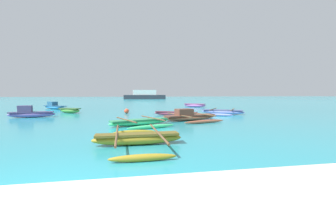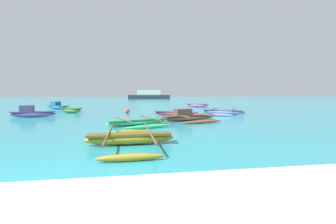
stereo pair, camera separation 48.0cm
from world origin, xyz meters
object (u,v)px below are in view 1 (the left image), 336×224
Objects in this scene: moored_boat_0 at (140,122)px; moored_boat_4 at (138,139)px; moored_boat_2 at (189,117)px; moored_boat_3 at (70,110)px; moored_boat_1 at (176,113)px; moored_boat_7 at (195,105)px; moored_boat_6 at (30,113)px; moored_boat_5 at (223,112)px; distant_ferry at (145,95)px; mooring_buoy_0 at (127,111)px; moored_boat_8 at (54,106)px.

moored_boat_4 reaches higher than moored_boat_0.
moored_boat_3 is (-9.16, 7.48, -0.01)m from moored_boat_2.
moored_boat_1 is 12.04m from moored_boat_7.
moored_boat_5 is at bearing -7.10° from moored_boat_6.
moored_boat_1 is 0.82× the size of moored_boat_4.
moored_boat_2 is 0.31× the size of distant_ferry.
moored_boat_2 reaches higher than moored_boat_3.
moored_boat_3 is at bearing -102.38° from distant_ferry.
moored_boat_6 is (-11.08, 3.93, 0.06)m from moored_boat_2.
moored_boat_3 is 0.70× the size of moored_boat_6.
moored_boat_6 reaches higher than moored_boat_4.
moored_boat_2 is at bearing 58.99° from moored_boat_4.
mooring_buoy_0 is at bearing -99.82° from moored_boat_7.
moored_boat_6 is at bearing 144.48° from moored_boat_2.
moored_boat_0 is at bearing -24.29° from moored_boat_3.
moored_boat_1 is 0.86× the size of moored_boat_2.
moored_boat_5 is at bearing 10.14° from moored_boat_8.
moored_boat_3 is 0.81× the size of moored_boat_7.
distant_ferry is (13.73, 42.99, 0.86)m from moored_boat_8.
moored_boat_0 is at bearing -92.74° from moored_boat_1.
mooring_buoy_0 is at bearing 16.91° from moored_boat_3.
moored_boat_3 is 6.60m from moored_boat_8.
mooring_buoy_0 is (-8.07, 2.29, 0.00)m from moored_boat_5.
moored_boat_4 is at bearing -60.86° from moored_boat_6.
moored_boat_2 is (3.35, 1.62, 0.08)m from moored_boat_0.
moored_boat_5 is at bearing 51.67° from moored_boat_4.
distant_ferry reaches higher than mooring_buoy_0.
moored_boat_7 is (8.46, 20.51, 0.03)m from moored_boat_4.
moored_boat_8 is 45.14m from distant_ferry.
moored_boat_3 is 13.70m from moored_boat_5.
moored_boat_6 is at bearing -109.63° from moored_boat_7.
moored_boat_6 reaches higher than moored_boat_0.
moored_boat_1 is at bearing 35.40° from moored_boat_0.
moored_boat_6 is at bearing -103.56° from distant_ferry.
moored_boat_8 reaches higher than moored_boat_1.
moored_boat_5 reaches higher than moored_boat_3.
mooring_buoy_0 is 0.03× the size of distant_ferry.
moored_boat_0 is 3.73m from moored_boat_2.
moored_boat_8 reaches higher than moored_boat_3.
moored_boat_7 is at bearing 26.34° from moored_boat_6.
moored_boat_0 is 4.84m from moored_boat_4.
moored_boat_1 is 0.87× the size of moored_boat_5.
moored_boat_1 is 1.51× the size of moored_boat_3.
moored_boat_3 reaches higher than moored_boat_1.
moored_boat_0 is 7.65m from mooring_buoy_0.
distant_ferry reaches higher than moored_boat_8.
moored_boat_7 is 16.94m from moored_boat_8.
moored_boat_1 is 1.06× the size of moored_boat_6.
moored_boat_8 is 0.25× the size of distant_ferry.
distant_ferry is (5.27, 62.80, 0.94)m from moored_boat_4.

